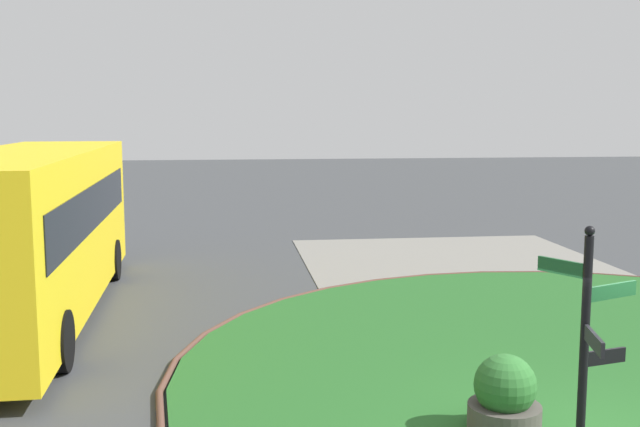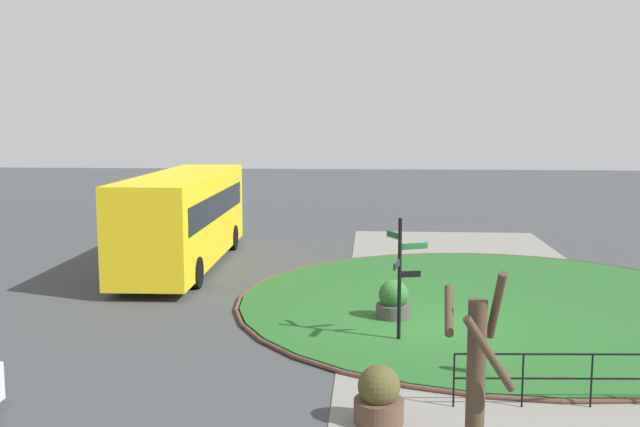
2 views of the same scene
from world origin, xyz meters
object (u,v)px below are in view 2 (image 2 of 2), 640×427
at_px(planter_near_signpost, 379,397).
at_px(planter_kerbside, 394,303).
at_px(bus_yellow, 185,217).
at_px(street_tree_bare, 476,381).
at_px(signpost_directional, 401,272).
at_px(bollard_foreground, 478,357).

bearing_deg(planter_near_signpost, planter_kerbside, -3.98).
xyz_separation_m(bus_yellow, street_tree_bare, (-15.26, -8.22, -0.22)).
relative_size(signpost_directional, bus_yellow, 0.28).
height_order(signpost_directional, planter_kerbside, signpost_directional).
bearing_deg(signpost_directional, planter_near_signpost, 173.17).
xyz_separation_m(signpost_directional, bus_yellow, (8.56, 7.43, 0.08)).
bearing_deg(bus_yellow, street_tree_bare, -152.90).
xyz_separation_m(bollard_foreground, planter_near_signpost, (-2.41, 2.06, 0.05)).
xyz_separation_m(bollard_foreground, planter_kerbside, (4.06, 1.61, 0.08)).
distance_m(signpost_directional, street_tree_bare, 6.75).
bearing_deg(planter_near_signpost, bus_yellow, 27.57).
relative_size(bollard_foreground, street_tree_bare, 0.25).
bearing_deg(signpost_directional, street_tree_bare, -173.23).
bearing_deg(planter_kerbside, signpost_directional, -176.90).
height_order(planter_near_signpost, planter_kerbside, planter_kerbside).
height_order(signpost_directional, street_tree_bare, street_tree_bare).
relative_size(signpost_directional, planter_near_signpost, 2.89).
distance_m(signpost_directional, planter_kerbside, 2.24).
distance_m(bus_yellow, street_tree_bare, 17.34).
xyz_separation_m(bollard_foreground, bus_yellow, (10.76, 8.94, 1.38)).
bearing_deg(bollard_foreground, signpost_directional, 34.54).
relative_size(bollard_foreground, bus_yellow, 0.08).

